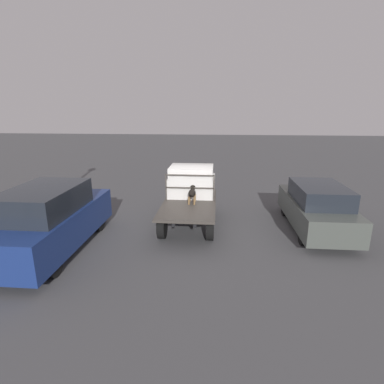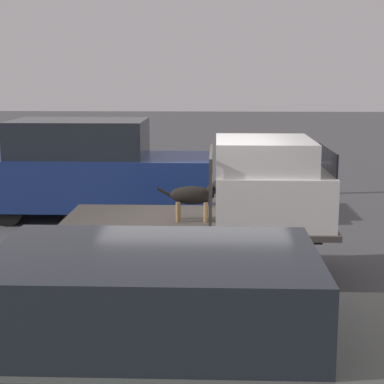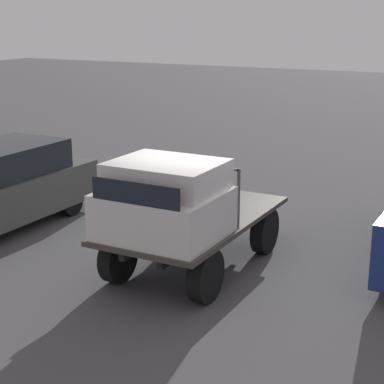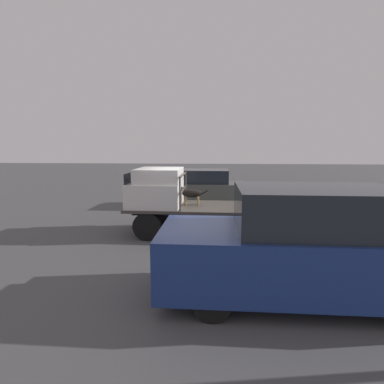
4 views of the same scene
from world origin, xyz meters
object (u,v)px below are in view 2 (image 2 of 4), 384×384
object	(u,v)px
dog	(199,194)
parked_sedan	(177,360)
parked_pickup_far	(89,170)
flatbed_truck	(196,237)

from	to	relation	value
dog	parked_sedan	size ratio (longest dim) A/B	0.24
parked_pickup_far	flatbed_truck	bearing A→B (deg)	-65.65
flatbed_truck	parked_sedan	size ratio (longest dim) A/B	0.88
dog	parked_sedan	bearing A→B (deg)	-90.58
flatbed_truck	dog	world-z (taller)	dog
flatbed_truck	dog	size ratio (longest dim) A/B	3.68
parked_sedan	flatbed_truck	bearing A→B (deg)	97.79
flatbed_truck	parked_sedan	distance (m)	4.48
parked_sedan	parked_pickup_far	distance (m)	8.73
parked_sedan	parked_pickup_far	size ratio (longest dim) A/B	0.89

